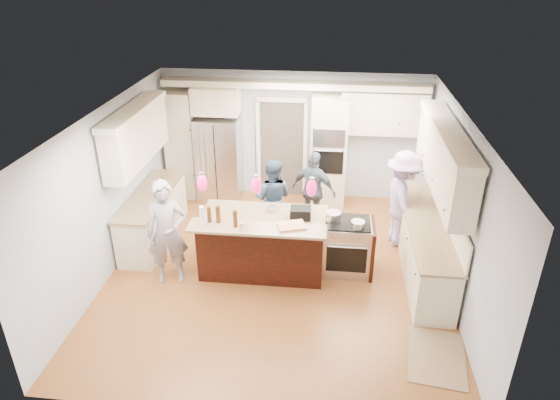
% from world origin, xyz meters
% --- Properties ---
extents(ground_plane, '(6.00, 6.00, 0.00)m').
position_xyz_m(ground_plane, '(0.00, 0.00, 0.00)').
color(ground_plane, '#985529').
rests_on(ground_plane, ground).
extents(room_shell, '(5.54, 6.04, 2.72)m').
position_xyz_m(room_shell, '(0.00, 0.00, 1.82)').
color(room_shell, '#B2BCC6').
rests_on(room_shell, ground).
extents(refrigerator, '(0.90, 0.70, 1.80)m').
position_xyz_m(refrigerator, '(-1.55, 2.64, 0.90)').
color(refrigerator, '#B7B7BC').
rests_on(refrigerator, ground).
extents(oven_column, '(0.72, 0.69, 2.30)m').
position_xyz_m(oven_column, '(0.75, 2.67, 1.15)').
color(oven_column, beige).
rests_on(oven_column, ground).
extents(back_upper_cabinets, '(5.30, 0.61, 2.54)m').
position_xyz_m(back_upper_cabinets, '(-0.75, 2.76, 1.67)').
color(back_upper_cabinets, beige).
rests_on(back_upper_cabinets, ground).
extents(right_counter_run, '(0.64, 3.10, 2.51)m').
position_xyz_m(right_counter_run, '(2.44, 0.30, 1.06)').
color(right_counter_run, beige).
rests_on(right_counter_run, ground).
extents(left_cabinets, '(0.64, 2.30, 2.51)m').
position_xyz_m(left_cabinets, '(-2.44, 0.80, 1.06)').
color(left_cabinets, beige).
rests_on(left_cabinets, ground).
extents(kitchen_island, '(2.10, 1.46, 1.12)m').
position_xyz_m(kitchen_island, '(-0.25, 0.07, 0.49)').
color(kitchen_island, black).
rests_on(kitchen_island, ground).
extents(island_range, '(0.82, 0.71, 0.92)m').
position_xyz_m(island_range, '(1.16, 0.15, 0.46)').
color(island_range, '#B7B7BC').
rests_on(island_range, ground).
extents(pendant_lights, '(1.75, 0.15, 1.03)m').
position_xyz_m(pendant_lights, '(-0.25, -0.51, 1.80)').
color(pendant_lights, black).
rests_on(pendant_lights, ground).
extents(person_bar_end, '(0.73, 0.57, 1.76)m').
position_xyz_m(person_bar_end, '(-1.69, -0.45, 0.88)').
color(person_bar_end, gray).
rests_on(person_bar_end, ground).
extents(person_far_left, '(0.81, 0.67, 1.52)m').
position_xyz_m(person_far_left, '(-0.23, 1.18, 0.76)').
color(person_far_left, '#334964').
rests_on(person_far_left, ground).
extents(person_far_right, '(0.97, 0.70, 1.53)m').
position_xyz_m(person_far_right, '(0.51, 1.60, 0.77)').
color(person_far_right, '#4C5C6B').
rests_on(person_far_right, ground).
extents(person_range_side, '(0.87, 1.26, 1.79)m').
position_xyz_m(person_range_side, '(2.10, 1.12, 0.89)').
color(person_range_side, '#A38CBD').
rests_on(person_range_side, ground).
extents(floor_rug, '(0.87, 1.16, 0.01)m').
position_xyz_m(floor_rug, '(2.33, -1.78, 0.01)').
color(floor_rug, '#987853').
rests_on(floor_rug, ground).
extents(water_bottle, '(0.10, 0.10, 0.33)m').
position_xyz_m(water_bottle, '(-1.06, -0.60, 1.29)').
color(water_bottle, silver).
rests_on(water_bottle, kitchen_island).
extents(beer_bottle_a, '(0.07, 0.07, 0.25)m').
position_xyz_m(beer_bottle_a, '(-1.00, -0.45, 1.25)').
color(beer_bottle_a, '#3F200B').
rests_on(beer_bottle_a, kitchen_island).
extents(beer_bottle_b, '(0.08, 0.08, 0.26)m').
position_xyz_m(beer_bottle_b, '(-0.57, -0.55, 1.25)').
color(beer_bottle_b, '#3F200B').
rests_on(beer_bottle_b, kitchen_island).
extents(beer_bottle_c, '(0.09, 0.09, 0.27)m').
position_xyz_m(beer_bottle_c, '(-0.86, -0.45, 1.26)').
color(beer_bottle_c, '#3F200B').
rests_on(beer_bottle_c, kitchen_island).
extents(drink_can, '(0.06, 0.06, 0.11)m').
position_xyz_m(drink_can, '(-0.46, -0.63, 1.18)').
color(drink_can, '#B7B7BC').
rests_on(drink_can, kitchen_island).
extents(cutting_board, '(0.48, 0.41, 0.03)m').
position_xyz_m(cutting_board, '(0.26, -0.47, 1.14)').
color(cutting_board, tan).
rests_on(cutting_board, kitchen_island).
extents(pot_large, '(0.25, 0.25, 0.15)m').
position_xyz_m(pot_large, '(0.89, 0.17, 0.99)').
color(pot_large, '#B7B7BC').
rests_on(pot_large, island_range).
extents(pot_small, '(0.22, 0.22, 0.11)m').
position_xyz_m(pot_small, '(1.28, -0.02, 0.97)').
color(pot_small, '#B7B7BC').
rests_on(pot_small, island_range).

